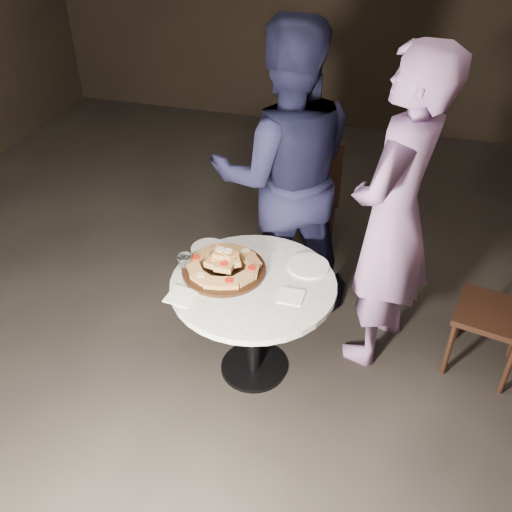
# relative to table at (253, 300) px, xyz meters

# --- Properties ---
(floor) EXTENTS (7.00, 7.00, 0.00)m
(floor) POSITION_rel_table_xyz_m (-0.14, 0.09, -0.53)
(floor) COLOR black
(floor) RESTS_ON ground
(table) EXTENTS (1.04, 1.04, 0.65)m
(table) POSITION_rel_table_xyz_m (0.00, 0.00, 0.00)
(table) COLOR black
(table) RESTS_ON ground
(serving_board) EXTENTS (0.47, 0.47, 0.02)m
(serving_board) POSITION_rel_table_xyz_m (-0.17, 0.05, 0.13)
(serving_board) COLOR black
(serving_board) RESTS_ON table
(focaccia_pile) EXTENTS (0.39, 0.39, 0.11)m
(focaccia_pile) POSITION_rel_table_xyz_m (-0.18, 0.05, 0.17)
(focaccia_pile) COLOR #A87841
(focaccia_pile) RESTS_ON serving_board
(plate_left) EXTENTS (0.25, 0.25, 0.01)m
(plate_left) POSITION_rel_table_xyz_m (-0.32, 0.21, 0.13)
(plate_left) COLOR white
(plate_left) RESTS_ON table
(plate_right) EXTENTS (0.28, 0.28, 0.01)m
(plate_right) POSITION_rel_table_xyz_m (0.25, 0.20, 0.13)
(plate_right) COLOR white
(plate_right) RESTS_ON table
(water_glass) EXTENTS (0.11, 0.11, 0.08)m
(water_glass) POSITION_rel_table_xyz_m (-0.38, 0.02, 0.16)
(water_glass) COLOR silver
(water_glass) RESTS_ON table
(napkin_near) EXTENTS (0.15, 0.15, 0.01)m
(napkin_near) POSITION_rel_table_xyz_m (-0.31, -0.21, 0.12)
(napkin_near) COLOR white
(napkin_near) RESTS_ON table
(napkin_far) EXTENTS (0.12, 0.12, 0.01)m
(napkin_far) POSITION_rel_table_xyz_m (0.21, -0.06, 0.12)
(napkin_far) COLOR white
(napkin_far) RESTS_ON table
(chair_far) EXTENTS (0.56, 0.57, 0.93)m
(chair_far) POSITION_rel_table_xyz_m (0.02, 1.21, 0.01)
(chair_far) COLOR black
(chair_far) RESTS_ON ground
(chair_right) EXTENTS (0.45, 0.44, 0.79)m
(chair_right) POSITION_rel_table_xyz_m (1.33, 0.37, -0.07)
(chair_right) COLOR black
(chair_right) RESTS_ON ground
(diner_navy) EXTENTS (1.06, 0.94, 1.81)m
(diner_navy) POSITION_rel_table_xyz_m (-0.01, 0.70, 0.38)
(diner_navy) COLOR black
(diner_navy) RESTS_ON ground
(diner_teal) EXTENTS (0.63, 0.77, 1.81)m
(diner_teal) POSITION_rel_table_xyz_m (0.64, 0.39, 0.38)
(diner_teal) COLOR #8669A2
(diner_teal) RESTS_ON ground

